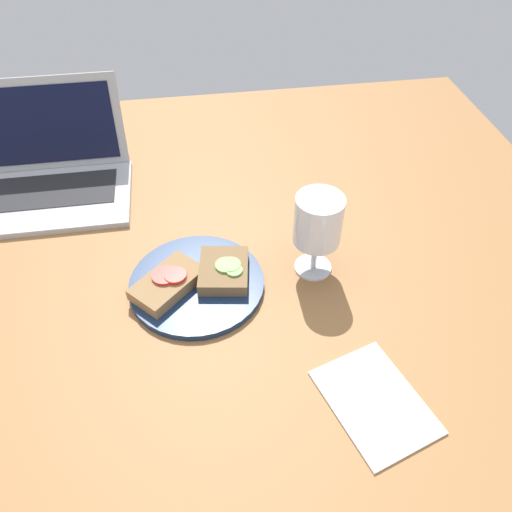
% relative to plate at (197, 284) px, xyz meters
% --- Properties ---
extents(wooden_table, '(1.40, 1.40, 0.03)m').
position_rel_plate_xyz_m(wooden_table, '(0.04, -0.03, -0.02)').
color(wooden_table, '#9E6B3D').
rests_on(wooden_table, ground).
extents(plate, '(0.22, 0.22, 0.01)m').
position_rel_plate_xyz_m(plate, '(0.00, 0.00, 0.00)').
color(plate, navy).
rests_on(plate, wooden_table).
extents(sandwich_with_cucumber, '(0.09, 0.11, 0.03)m').
position_rel_plate_xyz_m(sandwich_with_cucumber, '(0.05, 0.01, 0.02)').
color(sandwich_with_cucumber, brown).
rests_on(sandwich_with_cucumber, plate).
extents(sandwich_with_tomato, '(0.13, 0.13, 0.03)m').
position_rel_plate_xyz_m(sandwich_with_tomato, '(-0.05, -0.01, 0.02)').
color(sandwich_with_tomato, '#937047').
rests_on(sandwich_with_tomato, plate).
extents(wine_glass, '(0.08, 0.08, 0.15)m').
position_rel_plate_xyz_m(wine_glass, '(0.20, 0.01, 0.09)').
color(wine_glass, white).
rests_on(wine_glass, wooden_table).
extents(laptop, '(0.33, 0.25, 0.19)m').
position_rel_plate_xyz_m(laptop, '(-0.28, 0.32, 0.04)').
color(laptop, '#ADAFB5').
rests_on(laptop, wooden_table).
extents(napkin, '(0.16, 0.19, 0.00)m').
position_rel_plate_xyz_m(napkin, '(0.22, -0.25, -0.00)').
color(napkin, white).
rests_on(napkin, wooden_table).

